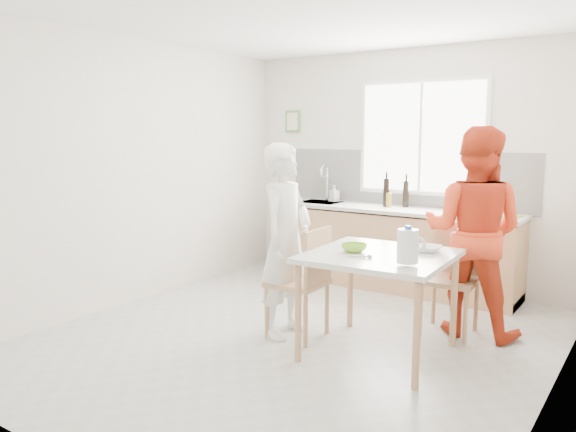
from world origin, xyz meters
The scene contains 21 objects.
ground centered at (0.00, 0.00, 0.00)m, with size 4.50×4.50×0.00m, color #B7B7B2.
room_shell centered at (0.00, 0.00, 1.64)m, with size 4.50×4.50×4.50m.
window centered at (0.20, 2.23, 1.70)m, with size 1.50×0.06×1.30m.
backsplash centered at (0.00, 2.24, 1.23)m, with size 3.00×0.02×0.65m, color white.
picture_frame centered at (-1.55, 2.23, 1.90)m, with size 0.22×0.03×0.28m.
kitchen_counter centered at (0.00, 1.95, 0.42)m, with size 2.84×0.64×1.37m.
dining_table centered at (0.73, 0.07, 0.73)m, with size 1.12×1.12×0.82m.
chair_left centered at (0.06, 0.03, 0.53)m, with size 0.47×0.47×0.96m.
chair_far centered at (1.04, 0.91, 0.53)m, with size 0.47×0.47×0.97m.
person_white centered at (-0.13, 0.02, 0.83)m, with size 0.61×0.40×1.67m, color white.
person_red centered at (1.19, 0.96, 0.90)m, with size 0.88×0.68×1.81m, color red.
bowl_green centered at (0.54, 0.01, 0.85)m, with size 0.20×0.20×0.06m, color #81C42D.
bowl_white centered at (1.02, 0.33, 0.84)m, with size 0.21×0.21×0.05m, color white.
milk_jug centered at (1.07, -0.19, 0.96)m, with size 0.21×0.15×0.27m.
green_box centered at (0.82, 0.35, 0.86)m, with size 0.10×0.10×0.09m, color #81C82E.
spoon centered at (0.67, -0.16, 0.83)m, with size 0.01×0.01×0.16m, color #A5A5AA.
cutting_board centered at (1.17, 1.97, 0.93)m, with size 0.35×0.25×0.01m, color #96C52D.
wine_bottle_a centered at (-0.11, 2.01, 1.08)m, with size 0.07×0.07×0.32m, color black.
wine_bottle_b centered at (0.10, 2.07, 1.07)m, with size 0.07×0.07×0.30m, color black.
jar_amber centered at (-0.05, 1.96, 1.00)m, with size 0.06×0.06×0.16m, color olive.
soap_bottle centered at (-0.83, 2.09, 1.02)m, with size 0.09×0.09×0.20m, color #999999.
Camera 1 is at (2.57, -3.87, 1.75)m, focal length 35.00 mm.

